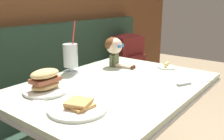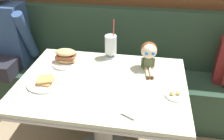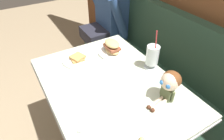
{
  "view_description": "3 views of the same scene",
  "coord_description": "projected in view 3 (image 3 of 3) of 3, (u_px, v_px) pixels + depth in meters",
  "views": [
    {
      "loc": [
        -1.0,
        -0.58,
        1.18
      ],
      "look_at": [
        0.04,
        0.23,
        0.8
      ],
      "focal_mm": 39.29,
      "sensor_mm": 36.0,
      "label": 1
    },
    {
      "loc": [
        0.28,
        -1.11,
        1.63
      ],
      "look_at": [
        0.07,
        0.16,
        0.85
      ],
      "focal_mm": 38.7,
      "sensor_mm": 36.0,
      "label": 2
    },
    {
      "loc": [
        0.82,
        -0.3,
        1.61
      ],
      "look_at": [
        0.0,
        0.19,
        0.85
      ],
      "focal_mm": 30.95,
      "sensor_mm": 36.0,
      "label": 3
    }
  ],
  "objects": [
    {
      "name": "toast_plate",
      "position": [
        78.0,
        59.0,
        1.48
      ],
      "size": [
        0.25,
        0.25,
        0.04
      ],
      "color": "white",
      "rests_on": "diner_table"
    },
    {
      "name": "sandwich_plate",
      "position": [
        112.0,
        49.0,
        1.54
      ],
      "size": [
        0.23,
        0.23,
        0.12
      ],
      "color": "white",
      "rests_on": "diner_table"
    },
    {
      "name": "booth_bench",
      "position": [
        169.0,
        93.0,
        1.79
      ],
      "size": [
        2.6,
        0.48,
        1.0
      ],
      "color": "#233D2D",
      "rests_on": "ground"
    },
    {
      "name": "diner_table",
      "position": [
        111.0,
        103.0,
        1.41
      ],
      "size": [
        1.11,
        0.81,
        0.74
      ],
      "color": "beige",
      "rests_on": "ground"
    },
    {
      "name": "diner_patron",
      "position": [
        109.0,
        13.0,
        2.21
      ],
      "size": [
        0.55,
        0.48,
        0.81
      ],
      "color": "#2D4C7F",
      "rests_on": "booth_bench"
    },
    {
      "name": "milkshake_glass",
      "position": [
        153.0,
        57.0,
        1.35
      ],
      "size": [
        0.1,
        0.1,
        0.32
      ],
      "color": "silver",
      "rests_on": "diner_table"
    },
    {
      "name": "butter_knife",
      "position": [
        80.0,
        131.0,
        0.99
      ],
      "size": [
        0.22,
        0.13,
        0.01
      ],
      "color": "silver",
      "rests_on": "diner_table"
    },
    {
      "name": "seated_doll",
      "position": [
        170.0,
        83.0,
        1.1
      ],
      "size": [
        0.13,
        0.23,
        0.2
      ],
      "color": "#5B6642",
      "rests_on": "diner_table"
    }
  ]
}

